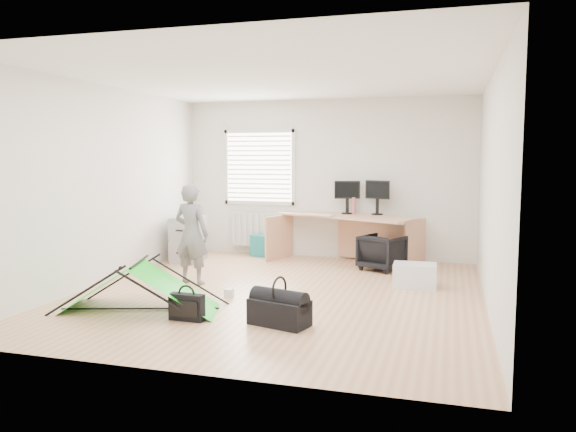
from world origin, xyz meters
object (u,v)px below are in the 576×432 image
(monitor_left, at_px, (347,202))
(duffel_bag, at_px, (279,312))
(desk, at_px, (345,239))
(laptop_bag, at_px, (187,307))
(kite, at_px, (140,286))
(thermos, at_px, (353,206))
(filing_cabinet, at_px, (189,239))
(monitor_right, at_px, (377,202))
(person, at_px, (192,234))
(office_chair, at_px, (382,252))
(storage_crate, at_px, (415,275))

(monitor_left, bearing_deg, duffel_bag, -107.71)
(desk, xyz_separation_m, laptop_bag, (-1.00, -3.75, -0.25))
(kite, bearing_deg, duffel_bag, -20.89)
(thermos, height_order, kite, thermos)
(thermos, xyz_separation_m, laptop_bag, (-1.10, -3.98, -0.78))
(desk, height_order, filing_cabinet, desk)
(filing_cabinet, height_order, laptop_bag, filing_cabinet)
(desk, bearing_deg, filing_cabinet, -143.20)
(filing_cabinet, height_order, kite, filing_cabinet)
(desk, bearing_deg, monitor_right, 46.58)
(person, bearing_deg, office_chair, -137.94)
(filing_cabinet, distance_m, storage_crate, 3.83)
(thermos, xyz_separation_m, kite, (-1.79, -3.75, -0.64))
(monitor_right, relative_size, thermos, 1.56)
(storage_crate, height_order, laptop_bag, storage_crate)
(filing_cabinet, xyz_separation_m, office_chair, (3.17, 0.16, -0.10))
(monitor_left, relative_size, duffel_bag, 0.69)
(office_chair, height_order, storage_crate, office_chair)
(office_chair, height_order, kite, kite)
(duffel_bag, bearing_deg, desk, 105.50)
(thermos, bearing_deg, kite, -115.54)
(monitor_right, distance_m, duffel_bag, 3.98)
(monitor_left, xyz_separation_m, office_chair, (0.67, -0.68, -0.71))
(filing_cabinet, height_order, office_chair, filing_cabinet)
(person, bearing_deg, kite, 97.82)
(storage_crate, bearing_deg, person, -167.52)
(filing_cabinet, relative_size, person, 0.55)
(monitor_left, bearing_deg, desk, -106.93)
(filing_cabinet, relative_size, storage_crate, 1.34)
(office_chair, bearing_deg, thermos, -26.68)
(office_chair, distance_m, person, 2.94)
(filing_cabinet, xyz_separation_m, monitor_left, (2.50, 0.84, 0.61))
(thermos, distance_m, person, 3.00)
(monitor_right, relative_size, person, 0.32)
(duffel_bag, bearing_deg, monitor_right, 98.17)
(kite, bearing_deg, monitor_left, 48.57)
(office_chair, relative_size, storage_crate, 1.07)
(kite, bearing_deg, office_chair, 35.24)
(duffel_bag, bearing_deg, monitor_left, 105.55)
(monitor_left, xyz_separation_m, person, (-1.71, -2.36, -0.30))
(person, relative_size, duffel_bag, 2.24)
(duffel_bag, bearing_deg, laptop_bag, -157.88)
(monitor_right, xyz_separation_m, kite, (-2.19, -3.74, -0.71))
(desk, bearing_deg, kite, -92.94)
(monitor_right, relative_size, laptop_bag, 1.14)
(monitor_left, height_order, storage_crate, monitor_left)
(filing_cabinet, relative_size, office_chair, 1.26)
(filing_cabinet, distance_m, office_chair, 3.18)
(kite, xyz_separation_m, storage_crate, (2.92, 2.03, -0.12))
(person, bearing_deg, laptop_bag, 120.92)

